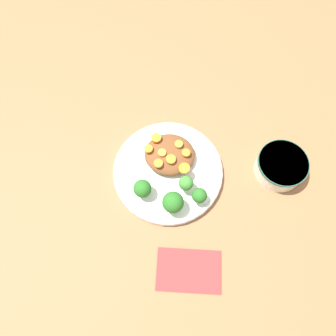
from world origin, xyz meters
name	(u,v)px	position (x,y,z in m)	size (l,w,h in m)	color
ground_plane	(168,173)	(0.00, 0.00, 0.00)	(4.00, 4.00, 0.00)	#8C603D
plate	(168,171)	(0.00, 0.00, 0.01)	(0.26, 0.26, 0.02)	white
dip_bowl	(281,166)	(-0.26, -0.04, 0.03)	(0.12, 0.12, 0.05)	white
stew_mound	(167,154)	(0.00, -0.03, 0.04)	(0.12, 0.11, 0.04)	brown
broccoli_floret_0	(173,202)	(-0.02, 0.09, 0.05)	(0.05, 0.05, 0.06)	#7FA85B
broccoli_floret_1	(142,189)	(0.05, 0.06, 0.05)	(0.04, 0.04, 0.05)	#759E51
broccoli_floret_2	(199,196)	(-0.08, 0.06, 0.05)	(0.03, 0.03, 0.05)	#759E51
broccoli_floret_3	(186,183)	(-0.04, 0.04, 0.05)	(0.03, 0.03, 0.05)	#7FA85B
carrot_slice_0	(179,144)	(-0.02, -0.05, 0.06)	(0.02, 0.02, 0.01)	orange
carrot_slice_1	(158,164)	(0.02, 0.00, 0.06)	(0.02, 0.02, 0.00)	orange
carrot_slice_2	(156,138)	(0.03, -0.06, 0.06)	(0.02, 0.02, 0.01)	orange
carrot_slice_3	(148,149)	(0.05, -0.03, 0.06)	(0.02, 0.02, 0.01)	orange
carrot_slice_4	(186,153)	(-0.04, -0.03, 0.06)	(0.02, 0.02, 0.00)	orange
carrot_slice_5	(162,153)	(0.02, -0.03, 0.06)	(0.02, 0.02, 0.00)	orange
carrot_slice_6	(171,159)	(-0.01, -0.01, 0.06)	(0.02, 0.02, 0.01)	orange
carrot_slice_7	(184,168)	(-0.04, 0.01, 0.06)	(0.03, 0.03, 0.01)	orange
napkin	(189,270)	(-0.07, 0.22, 0.00)	(0.14, 0.10, 0.01)	#B73333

